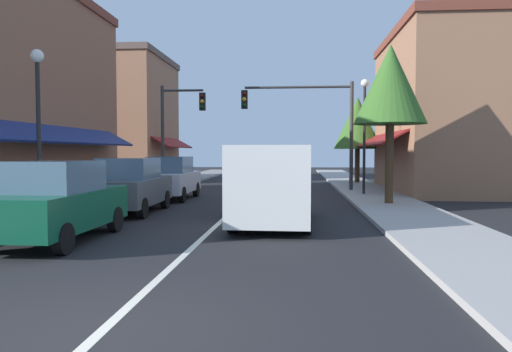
% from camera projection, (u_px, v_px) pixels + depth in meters
% --- Properties ---
extents(ground_plane, '(80.00, 80.00, 0.00)m').
position_uv_depth(ground_plane, '(251.00, 194.00, 23.15)').
color(ground_plane, black).
extents(sidewalk_left, '(2.60, 56.00, 0.12)m').
position_uv_depth(sidewalk_left, '(137.00, 192.00, 23.59)').
color(sidewalk_left, gray).
rests_on(sidewalk_left, ground).
extents(sidewalk_right, '(2.60, 56.00, 0.12)m').
position_uv_depth(sidewalk_right, '(369.00, 193.00, 22.70)').
color(sidewalk_right, '#A39E99').
rests_on(sidewalk_right, ground).
extents(lane_center_stripe, '(0.14, 52.00, 0.01)m').
position_uv_depth(lane_center_stripe, '(251.00, 194.00, 23.15)').
color(lane_center_stripe, silver).
rests_on(lane_center_stripe, ground).
extents(storefront_right_block, '(6.19, 10.20, 7.86)m').
position_uv_depth(storefront_right_block, '(441.00, 112.00, 24.20)').
color(storefront_right_block, '#9E6B4C').
rests_on(storefront_right_block, ground).
extents(storefront_far_left, '(7.13, 8.20, 8.50)m').
position_uv_depth(storefront_far_left, '(123.00, 118.00, 33.68)').
color(storefront_far_left, '#9E6B4C').
rests_on(storefront_far_left, ground).
extents(parked_car_nearest_left, '(1.79, 4.10, 1.77)m').
position_uv_depth(parked_car_nearest_left, '(56.00, 202.00, 10.70)').
color(parked_car_nearest_left, '#0F4C33').
rests_on(parked_car_nearest_left, ground).
extents(parked_car_second_left, '(1.84, 4.13, 1.77)m').
position_uv_depth(parked_car_second_left, '(130.00, 186.00, 15.77)').
color(parked_car_second_left, '#4C5156').
rests_on(parked_car_second_left, ground).
extents(parked_car_third_left, '(1.79, 4.10, 1.77)m').
position_uv_depth(parked_car_third_left, '(171.00, 178.00, 20.39)').
color(parked_car_third_left, silver).
rests_on(parked_car_third_left, ground).
extents(van_in_lane, '(2.09, 5.22, 2.12)m').
position_uv_depth(van_in_lane, '(274.00, 182.00, 13.35)').
color(van_in_lane, silver).
rests_on(van_in_lane, ground).
extents(traffic_signal_mast_arm, '(5.45, 0.50, 5.37)m').
position_uv_depth(traffic_signal_mast_arm, '(311.00, 116.00, 23.98)').
color(traffic_signal_mast_arm, '#333333').
rests_on(traffic_signal_mast_arm, ground).
extents(traffic_signal_left_corner, '(2.38, 0.50, 5.38)m').
position_uv_depth(traffic_signal_left_corner, '(177.00, 122.00, 25.37)').
color(traffic_signal_left_corner, '#333333').
rests_on(traffic_signal_left_corner, ground).
extents(street_lamp_left_near, '(0.36, 0.36, 4.76)m').
position_uv_depth(street_lamp_left_near, '(38.00, 106.00, 13.46)').
color(street_lamp_left_near, black).
rests_on(street_lamp_left_near, ground).
extents(street_lamp_right_mid, '(0.36, 0.36, 5.14)m').
position_uv_depth(street_lamp_right_mid, '(365.00, 118.00, 21.52)').
color(street_lamp_right_mid, black).
rests_on(street_lamp_right_mid, ground).
extents(tree_right_near, '(2.59, 2.59, 5.81)m').
position_uv_depth(tree_right_near, '(390.00, 85.00, 17.57)').
color(tree_right_near, '#4C331E').
rests_on(tree_right_near, ground).
extents(tree_right_far, '(2.86, 2.86, 5.30)m').
position_uv_depth(tree_right_far, '(358.00, 123.00, 29.84)').
color(tree_right_far, '#4C331E').
rests_on(tree_right_far, ground).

